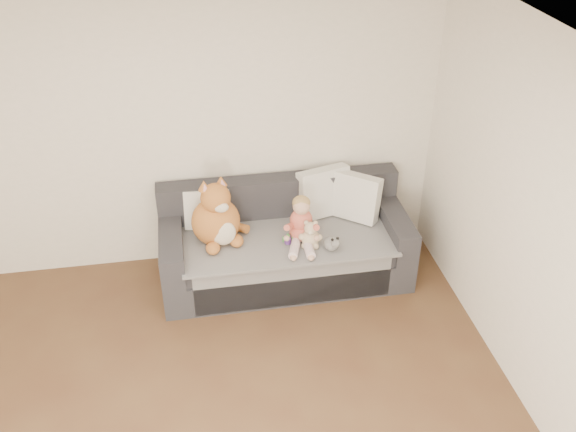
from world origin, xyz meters
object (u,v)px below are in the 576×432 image
object	(u,v)px
plush_cat	(217,218)
sippy_cup	(288,238)
sofa	(284,246)
teddy_bear	(310,236)
toddler	(301,224)

from	to	relation	value
plush_cat	sippy_cup	world-z (taller)	plush_cat
sofa	plush_cat	world-z (taller)	plush_cat
sofa	teddy_bear	xyz separation A→B (m)	(0.18, -0.27, 0.27)
plush_cat	sippy_cup	xyz separation A→B (m)	(0.59, -0.14, -0.18)
toddler	plush_cat	distance (m)	0.72
sofa	teddy_bear	bearing A→B (deg)	-55.68
sofa	sippy_cup	bearing A→B (deg)	-90.93
sofa	sippy_cup	xyz separation A→B (m)	(-0.00, -0.20, 0.22)
toddler	teddy_bear	world-z (taller)	toddler
plush_cat	teddy_bear	distance (m)	0.82
plush_cat	sofa	bearing A→B (deg)	-14.58
sofa	toddler	xyz separation A→B (m)	(0.12, -0.19, 0.35)
toddler	plush_cat	bearing A→B (deg)	178.58
plush_cat	sippy_cup	bearing A→B (deg)	-33.48
teddy_bear	toddler	bearing A→B (deg)	144.28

